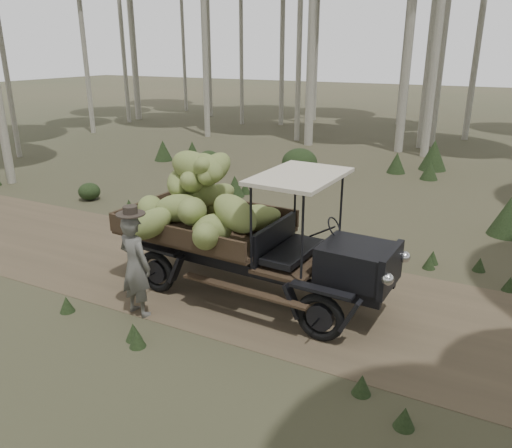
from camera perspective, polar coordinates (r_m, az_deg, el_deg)
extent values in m
plane|color=#473D2B|center=(10.08, -1.45, -6.85)|extent=(120.00, 120.00, 0.00)
cube|color=brown|center=(10.08, -1.45, -6.83)|extent=(70.00, 4.00, 0.01)
cube|color=black|center=(8.52, 11.24, -4.26)|extent=(1.15, 1.10, 0.60)
cube|color=black|center=(8.37, 15.13, -5.04)|extent=(0.17, 1.10, 0.68)
cube|color=black|center=(9.04, 2.10, -1.72)|extent=(0.17, 1.54, 0.60)
cube|color=#38281C|center=(9.84, -5.79, -0.67)|extent=(3.17, 2.13, 0.09)
cube|color=#38281C|center=(10.54, -2.70, 1.93)|extent=(3.07, 0.22, 0.35)
cube|color=#38281C|center=(9.05, -9.49, -1.36)|extent=(3.07, 0.22, 0.35)
cube|color=#38281C|center=(10.71, -12.50, 1.76)|extent=(0.17, 1.97, 0.35)
cube|color=#BFB59E|center=(8.46, 5.03, 5.46)|extent=(1.35, 1.93, 0.07)
cube|color=black|center=(9.74, 1.24, -3.42)|extent=(5.04, 0.37, 0.20)
cube|color=black|center=(9.08, -1.33, -5.19)|extent=(5.04, 0.37, 0.20)
torus|color=black|center=(9.62, 11.50, -5.87)|extent=(0.84, 0.19, 0.83)
torus|color=black|center=(8.15, 7.34, -10.53)|extent=(0.84, 0.19, 0.83)
torus|color=black|center=(11.05, -5.32, -2.13)|extent=(0.84, 0.19, 0.83)
torus|color=black|center=(9.80, -11.28, -5.37)|extent=(0.84, 0.19, 0.83)
sphere|color=beige|center=(8.77, 16.60, -3.63)|extent=(0.20, 0.20, 0.20)
sphere|color=beige|center=(7.89, 14.79, -6.11)|extent=(0.20, 0.20, 0.20)
ellipsoid|color=olive|center=(10.30, -9.13, 1.66)|extent=(0.77, 1.06, 0.71)
ellipsoid|color=olive|center=(9.31, -8.92, 1.82)|extent=(1.06, 0.77, 0.66)
ellipsoid|color=olive|center=(9.75, -8.69, 4.71)|extent=(0.87, 1.06, 0.61)
ellipsoid|color=olive|center=(9.33, -4.80, 6.32)|extent=(0.49, 1.03, 0.74)
ellipsoid|color=olive|center=(10.39, -5.20, 2.41)|extent=(0.81, 0.94, 0.63)
ellipsoid|color=olive|center=(9.07, -7.30, 1.46)|extent=(0.87, 1.07, 0.71)
ellipsoid|color=olive|center=(9.57, -7.51, 4.79)|extent=(0.92, 0.80, 0.68)
ellipsoid|color=olive|center=(9.54, -6.22, 6.36)|extent=(0.65, 0.94, 0.65)
ellipsoid|color=olive|center=(8.84, -5.02, -0.66)|extent=(1.04, 0.95, 0.75)
ellipsoid|color=olive|center=(9.84, -7.71, 2.93)|extent=(0.98, 0.94, 0.57)
ellipsoid|color=olive|center=(10.01, -6.87, 5.09)|extent=(0.88, 0.54, 0.71)
ellipsoid|color=olive|center=(9.48, -7.31, 6.57)|extent=(1.03, 0.68, 0.69)
ellipsoid|color=olive|center=(10.40, -11.96, 1.65)|extent=(0.95, 0.97, 0.64)
ellipsoid|color=olive|center=(9.85, -6.23, 3.43)|extent=(0.83, 0.92, 0.65)
ellipsoid|color=olive|center=(9.70, -6.32, 5.28)|extent=(0.91, 0.57, 0.55)
ellipsoid|color=olive|center=(9.36, -5.92, 6.29)|extent=(0.83, 1.08, 0.74)
ellipsoid|color=olive|center=(9.56, -0.65, 0.91)|extent=(0.95, 0.83, 0.61)
ellipsoid|color=olive|center=(10.04, -4.45, 3.40)|extent=(0.68, 0.95, 0.47)
ellipsoid|color=olive|center=(9.41, -7.33, 4.92)|extent=(0.71, 0.90, 0.58)
ellipsoid|color=olive|center=(9.25, -5.50, 6.41)|extent=(0.95, 0.74, 0.71)
ellipsoid|color=olive|center=(9.40, 0.22, 0.59)|extent=(1.04, 0.91, 0.61)
ellipsoid|color=olive|center=(8.69, -2.41, 1.21)|extent=(1.16, 0.77, 0.89)
ellipsoid|color=olive|center=(9.22, -11.87, 0.05)|extent=(1.05, 0.96, 0.83)
ellipsoid|color=olive|center=(8.51, -5.78, -1.45)|extent=(0.86, 1.00, 0.77)
imported|color=#575650|center=(8.88, -13.64, -4.68)|extent=(0.74, 0.55, 1.84)
cylinder|color=#2E2720|center=(8.54, -14.14, 1.13)|extent=(0.57, 0.57, 0.02)
cylinder|color=#2E2720|center=(8.52, -14.17, 1.52)|extent=(0.28, 0.28, 0.15)
cone|color=#233319|center=(20.51, 19.64, 7.45)|extent=(1.04, 1.04, 1.16)
ellipsoid|color=#233319|center=(18.31, 4.99, 7.01)|extent=(1.29, 1.29, 1.03)
ellipsoid|color=#233319|center=(19.88, -5.43, 7.42)|extent=(0.82, 0.82, 0.66)
cone|color=#233319|center=(21.52, -7.29, 8.37)|extent=(0.67, 0.67, 0.74)
cone|color=#233319|center=(19.60, 15.77, 6.76)|extent=(0.70, 0.70, 0.78)
cone|color=#233319|center=(18.96, 19.23, 5.86)|extent=(0.63, 0.63, 0.70)
cone|color=#233319|center=(21.39, -10.58, 8.27)|extent=(0.76, 0.76, 0.84)
cone|color=#233319|center=(15.83, -2.44, 4.37)|extent=(0.62, 0.62, 0.68)
cone|color=#233319|center=(16.16, -1.24, 4.18)|extent=(0.36, 0.36, 0.40)
ellipsoid|color=#233319|center=(16.30, -18.52, 3.55)|extent=(0.67, 0.67, 0.53)
cone|color=#233319|center=(13.95, 26.86, 0.80)|extent=(0.90, 0.90, 1.00)
cone|color=#233319|center=(11.59, 24.19, -4.22)|extent=(0.27, 0.27, 0.30)
cone|color=#233319|center=(13.85, -10.84, 0.97)|extent=(0.27, 0.27, 0.30)
cone|color=#233319|center=(11.61, 14.92, -3.05)|extent=(0.27, 0.27, 0.30)
cone|color=#233319|center=(9.63, -20.83, -8.56)|extent=(0.27, 0.27, 0.30)
cone|color=#233319|center=(12.73, 2.26, -0.36)|extent=(0.27, 0.27, 0.30)
cone|color=#233319|center=(8.46, -13.83, -11.86)|extent=(0.27, 0.27, 0.30)
cone|color=#233319|center=(13.52, -8.84, 0.62)|extent=(0.27, 0.27, 0.30)
cone|color=#233319|center=(8.28, -13.43, -12.59)|extent=(0.27, 0.27, 0.30)
cone|color=#233319|center=(6.88, 16.63, -20.42)|extent=(0.27, 0.27, 0.30)
cone|color=#233319|center=(10.92, 27.01, -6.10)|extent=(0.27, 0.27, 0.30)
cone|color=#233319|center=(15.05, -14.31, 2.19)|extent=(0.27, 0.27, 0.30)
cone|color=#233319|center=(11.58, 19.54, -3.60)|extent=(0.27, 0.27, 0.30)
cone|color=#233319|center=(12.66, -4.58, -0.53)|extent=(0.27, 0.27, 0.30)
cone|color=#233319|center=(11.31, 19.19, -4.12)|extent=(0.27, 0.27, 0.30)
cone|color=#233319|center=(7.27, 12.00, -17.49)|extent=(0.27, 0.27, 0.30)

